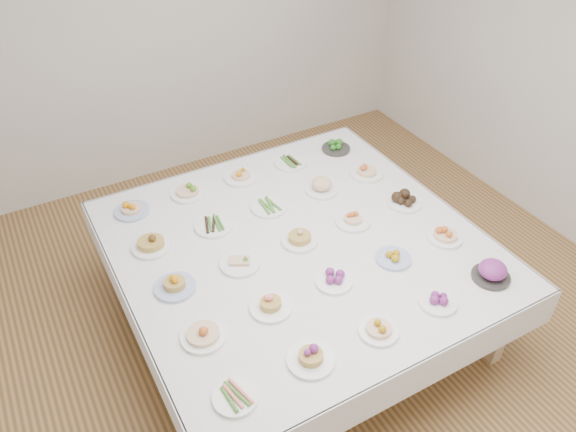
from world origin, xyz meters
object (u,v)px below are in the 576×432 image
display_table (299,250)px  dish_24 (336,146)px  dish_0 (235,396)px  dish_12 (300,236)px

display_table → dish_24: 1.27m
display_table → dish_0: size_ratio=9.78×
dish_0 → dish_12: dish_12 is taller
dish_0 → dish_24: dish_24 is taller
display_table → dish_12: 0.12m
dish_0 → dish_12: 1.28m
dish_0 → dish_24: bearing=45.2°
display_table → dish_12: dish_12 is taller
display_table → dish_24: bearing=45.3°
display_table → dish_12: bearing=10.6°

